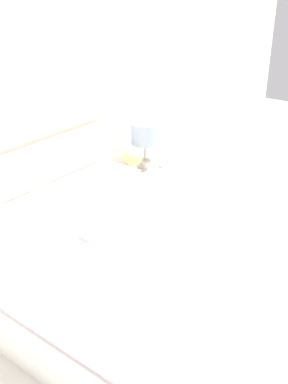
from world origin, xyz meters
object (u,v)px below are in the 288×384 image
at_px(bed, 144,287).
at_px(table_lamp, 145,136).
at_px(flower_vase, 134,159).
at_px(alarm_clock, 164,162).
at_px(teacup, 152,174).
at_px(nightstand, 150,200).

xyz_separation_m(bed, table_lamp, (1.04, 0.78, 0.53)).
height_order(bed, flower_vase, bed).
distance_m(bed, flower_vase, 1.20).
bearing_deg(bed, alarm_clock, 29.94).
height_order(flower_vase, teacup, flower_vase).
distance_m(bed, nightstand, 1.25).
xyz_separation_m(nightstand, flower_vase, (-0.18, 0.03, 0.44)).
xyz_separation_m(teacup, alarm_clock, (0.25, 0.06, 0.01)).
xyz_separation_m(bed, alarm_clock, (1.16, 0.67, 0.29)).
bearing_deg(table_lamp, alarm_clock, -42.28).
relative_size(table_lamp, flower_vase, 1.66).
bearing_deg(nightstand, table_lamp, 74.31).
bearing_deg(flower_vase, alarm_clock, -13.46).
bearing_deg(teacup, alarm_clock, 14.04).
bearing_deg(nightstand, alarm_clock, -16.43).
relative_size(bed, alarm_clock, 23.91).
height_order(bed, alarm_clock, bed).
distance_m(nightstand, alarm_clock, 0.36).
bearing_deg(table_lamp, teacup, -127.19).
relative_size(teacup, alarm_clock, 1.46).
xyz_separation_m(bed, flower_vase, (0.84, 0.75, 0.40)).
relative_size(nightstand, flower_vase, 2.44).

